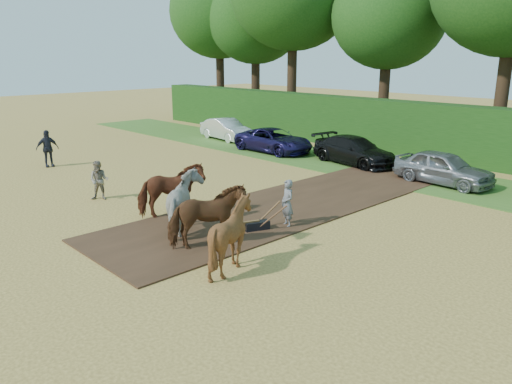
{
  "coord_description": "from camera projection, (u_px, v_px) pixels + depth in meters",
  "views": [
    {
      "loc": [
        13.81,
        -7.01,
        5.56
      ],
      "look_at": [
        2.9,
        3.27,
        1.4
      ],
      "focal_mm": 35.0,
      "sensor_mm": 36.0,
      "label": 1
    }
  ],
  "objects": [
    {
      "name": "ground",
      "position": [
        118.0,
        236.0,
        15.8
      ],
      "size": [
        120.0,
        120.0,
        0.0
      ],
      "primitive_type": "plane",
      "color": "gold",
      "rests_on": "ground"
    },
    {
      "name": "earth_strip",
      "position": [
        301.0,
        202.0,
        19.37
      ],
      "size": [
        4.5,
        17.0,
        0.05
      ],
      "primitive_type": "cube",
      "color": "#472D1C",
      "rests_on": "ground"
    },
    {
      "name": "grass_verge",
      "position": [
        371.0,
        168.0,
        25.06
      ],
      "size": [
        50.0,
        5.0,
        0.03
      ],
      "primitive_type": "cube",
      "color": "#38601E",
      "rests_on": "ground"
    },
    {
      "name": "hedgerow",
      "position": [
        420.0,
        130.0,
        27.63
      ],
      "size": [
        46.0,
        1.6,
        3.0
      ],
      "primitive_type": "cube",
      "color": "#14380F",
      "rests_on": "ground"
    },
    {
      "name": "spectator_near",
      "position": [
        99.0,
        180.0,
        19.52
      ],
      "size": [
        0.95,
        0.96,
        1.56
      ],
      "primitive_type": "imported",
      "rotation": [
        0.0,
        0.0,
        0.81
      ],
      "color": "tan",
      "rests_on": "ground"
    },
    {
      "name": "spectator_far",
      "position": [
        47.0,
        149.0,
        25.24
      ],
      "size": [
        0.59,
        1.15,
        1.88
      ],
      "primitive_type": "imported",
      "rotation": [
        0.0,
        0.0,
        1.45
      ],
      "color": "#242631",
      "rests_on": "ground"
    },
    {
      "name": "plough_team",
      "position": [
        199.0,
        210.0,
        15.23
      ],
      "size": [
        6.68,
        4.92,
        1.92
      ],
      "color": "maroon",
      "rests_on": "ground"
    },
    {
      "name": "parked_cars",
      "position": [
        374.0,
        156.0,
        24.58
      ],
      "size": [
        31.83,
        3.19,
        1.48
      ],
      "color": "silver",
      "rests_on": "ground"
    }
  ]
}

